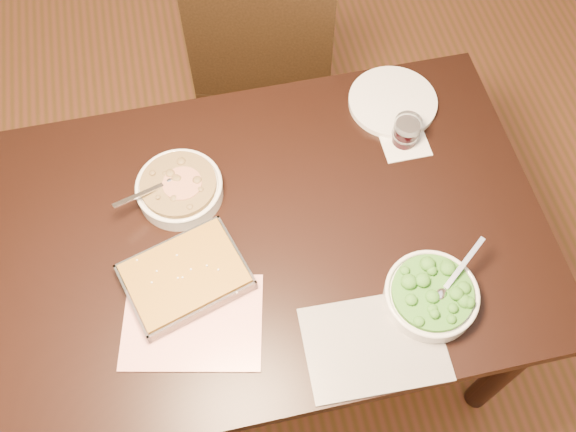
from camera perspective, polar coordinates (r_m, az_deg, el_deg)
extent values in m
plane|color=#482F14|center=(2.28, -1.61, -10.15)|extent=(4.00, 4.00, 0.00)
cube|color=black|center=(1.60, -2.25, -1.71)|extent=(1.40, 0.90, 0.04)
cube|color=black|center=(1.67, -2.17, -2.81)|extent=(1.26, 0.76, 0.08)
cylinder|color=black|center=(1.97, 18.88, -12.63)|extent=(0.07, 0.07, 0.71)
cylinder|color=black|center=(2.17, -20.12, -0.74)|extent=(0.07, 0.07, 0.71)
cylinder|color=black|center=(2.23, 12.09, 5.21)|extent=(0.07, 0.07, 0.71)
cube|color=#C13737|center=(1.50, -8.47, -9.27)|extent=(0.36, 0.30, 0.01)
cube|color=#292A31|center=(1.48, 7.68, -11.22)|extent=(0.32, 0.24, 0.01)
cube|color=white|center=(1.75, 10.25, 6.61)|extent=(0.12, 0.12, 0.00)
cylinder|color=silver|center=(1.64, -9.57, 2.28)|extent=(0.22, 0.22, 0.04)
torus|color=silver|center=(1.62, -9.70, 2.73)|extent=(0.22, 0.22, 0.01)
cylinder|color=#3C2410|center=(1.62, -9.72, 2.80)|extent=(0.19, 0.19, 0.02)
cube|color=silver|center=(1.59, -11.72, 1.79)|extent=(0.13, 0.07, 0.04)
cylinder|color=maroon|center=(1.61, -9.39, 2.90)|extent=(0.10, 0.10, 0.00)
cylinder|color=silver|center=(1.53, 12.52, -7.04)|extent=(0.21, 0.21, 0.04)
torus|color=silver|center=(1.50, 12.70, -6.69)|extent=(0.22, 0.22, 0.01)
cylinder|color=#135415|center=(1.50, 12.73, -6.63)|extent=(0.19, 0.19, 0.02)
cube|color=silver|center=(1.52, 14.25, -4.57)|extent=(0.12, 0.10, 0.05)
cube|color=silver|center=(1.54, -8.98, -5.71)|extent=(0.32, 0.27, 0.01)
cube|color=#542E0C|center=(1.52, -9.11, -5.33)|extent=(0.30, 0.25, 0.04)
cube|color=silver|center=(1.57, -10.57, -2.49)|extent=(0.26, 0.09, 0.04)
cube|color=silver|center=(1.48, -7.50, -8.43)|extent=(0.26, 0.09, 0.04)
cube|color=silver|center=(1.54, -4.57, -3.19)|extent=(0.06, 0.19, 0.04)
cube|color=silver|center=(1.52, -13.69, -7.56)|extent=(0.06, 0.19, 0.04)
cylinder|color=black|center=(1.73, 10.42, 7.21)|extent=(0.06, 0.06, 0.06)
cylinder|color=silver|center=(1.70, 10.64, 8.04)|extent=(0.07, 0.07, 0.02)
cylinder|color=white|center=(1.82, 9.28, 10.00)|extent=(0.24, 0.24, 0.02)
cube|color=black|center=(2.33, -1.77, 14.25)|extent=(0.56, 0.56, 0.04)
cylinder|color=black|center=(2.63, 3.10, 13.47)|extent=(0.04, 0.04, 0.43)
cylinder|color=black|center=(2.38, 2.56, 6.66)|extent=(0.04, 0.04, 0.43)
cylinder|color=black|center=(2.66, -5.46, 13.94)|extent=(0.04, 0.04, 0.43)
cylinder|color=black|center=(2.42, -6.64, 7.25)|extent=(0.04, 0.04, 0.43)
cube|color=black|center=(2.01, -2.56, 15.01)|extent=(0.44, 0.17, 0.48)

